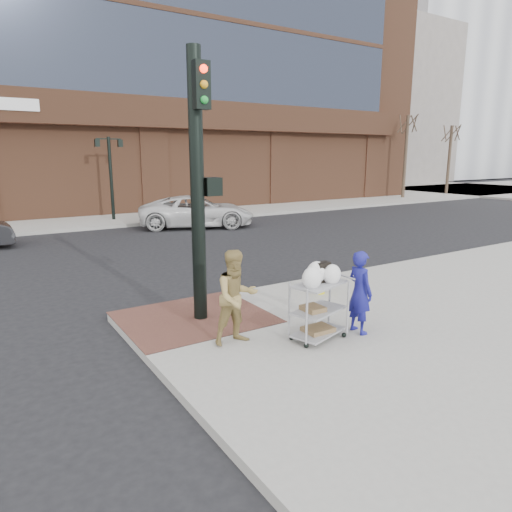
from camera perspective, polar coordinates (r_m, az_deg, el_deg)
ground at (r=8.72m, az=-1.57°, el=-9.58°), size 220.00×220.00×0.00m
sidewalk_far at (r=42.47m, az=-9.35°, el=7.99°), size 65.00×36.00×0.15m
brick_curb_ramp at (r=9.16m, az=-7.75°, el=-7.56°), size 2.80×2.40×0.01m
bank_building at (r=40.52m, az=-20.53°, el=27.32°), size 42.00×26.00×28.00m
filler_block at (r=63.25m, az=12.60°, el=17.38°), size 14.00×20.00×18.00m
bare_tree_a at (r=36.75m, az=18.51°, el=16.52°), size 1.80×1.80×7.20m
bare_tree_b at (r=41.77m, az=23.33°, el=14.95°), size 1.80×1.80×6.70m
lamp_post at (r=23.76m, az=-17.73°, el=10.31°), size 1.32×0.22×4.00m
traffic_signal_pole at (r=8.56m, az=-7.16°, el=9.40°), size 0.61×0.51×5.00m
woman_blue at (r=8.32m, az=12.84°, el=-4.42°), size 0.38×0.56×1.50m
pedestrian_tan at (r=7.65m, az=-2.47°, el=-5.17°), size 0.80×0.64×1.61m
minivan_white at (r=21.42m, az=-7.40°, el=5.54°), size 5.78×4.30×1.46m
utility_cart at (r=7.94m, az=7.85°, el=-6.09°), size 1.09×0.80×1.35m
fire_hydrant at (r=10.60m, az=7.96°, el=-2.63°), size 0.36×0.25×0.76m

